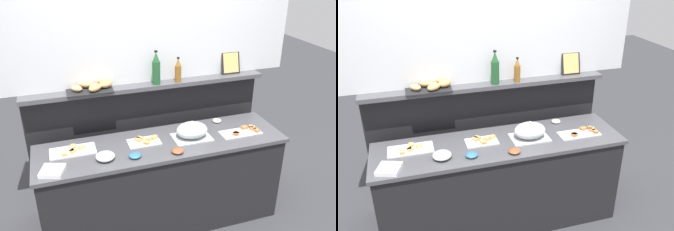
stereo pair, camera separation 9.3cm
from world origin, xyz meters
TOP-DOWN VIEW (x-y plane):
  - ground_plane at (0.00, 0.60)m, footprint 12.00×12.00m
  - buffet_counter at (0.00, 0.00)m, footprint 2.20×0.60m
  - back_ledge_unit at (0.00, 0.48)m, footprint 2.30×0.22m
  - upper_wall_panel at (0.00, 0.50)m, footprint 2.90×0.08m
  - sandwich_platter_side at (-0.15, 0.05)m, footprint 0.28×0.17m
  - sandwich_platter_rear at (-0.76, 0.08)m, footprint 0.38×0.19m
  - sandwich_platter_front at (0.76, -0.07)m, footprint 0.38×0.16m
  - serving_cloche at (0.27, -0.01)m, footprint 0.34×0.24m
  - glass_bowl_large at (-0.52, -0.12)m, footprint 0.16×0.16m
  - condiment_bowl_dark at (0.07, -0.21)m, footprint 0.10×0.10m
  - condiment_bowl_red at (-0.29, -0.17)m, footprint 0.10×0.10m
  - condiment_bowl_teal at (0.63, 0.21)m, footprint 0.09×0.09m
  - napkin_stack at (-0.94, -0.18)m, footprint 0.22×0.22m
  - vinegar_bottle_amber at (0.28, 0.38)m, footprint 0.06×0.06m
  - wine_bottle_green at (0.06, 0.38)m, footprint 0.08×0.08m
  - bread_basket at (-0.51, 0.41)m, footprint 0.43×0.28m
  - framed_picture at (0.85, 0.44)m, footprint 0.19×0.07m

SIDE VIEW (x-z plane):
  - ground_plane at x=0.00m, z-range 0.00..0.00m
  - buffet_counter at x=0.00m, z-range 0.00..0.88m
  - back_ledge_unit at x=0.00m, z-range 0.03..1.32m
  - sandwich_platter_rear at x=-0.76m, z-range 0.87..0.91m
  - sandwich_platter_front at x=0.76m, z-range 0.87..0.91m
  - sandwich_platter_side at x=-0.15m, z-range 0.87..0.91m
  - condiment_bowl_teal at x=0.63m, z-range 0.88..0.91m
  - napkin_stack at x=-0.94m, z-range 0.88..0.91m
  - condiment_bowl_dark at x=0.07m, z-range 0.88..0.92m
  - condiment_bowl_red at x=-0.29m, z-range 0.88..0.92m
  - glass_bowl_large at x=-0.52m, z-range 0.88..0.94m
  - serving_cloche at x=0.27m, z-range 0.87..1.04m
  - bread_basket at x=-0.51m, z-range 1.28..1.36m
  - vinegar_bottle_amber at x=0.28m, z-range 1.27..1.51m
  - framed_picture at x=0.85m, z-range 1.28..1.50m
  - wine_bottle_green at x=0.06m, z-range 1.27..1.59m
  - upper_wall_panel at x=0.00m, z-range 1.29..2.60m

